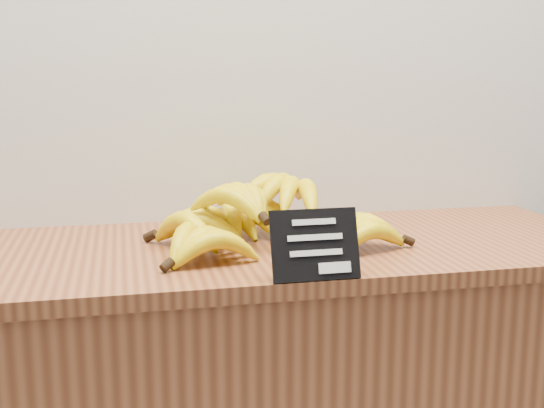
# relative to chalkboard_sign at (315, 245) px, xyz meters

# --- Properties ---
(counter_top) EXTENTS (1.42, 0.54, 0.03)m
(counter_top) POSITION_rel_chalkboard_sign_xyz_m (-0.03, 0.25, -0.07)
(counter_top) COLOR brown
(counter_top) RESTS_ON counter
(chalkboard_sign) EXTENTS (0.15, 0.04, 0.12)m
(chalkboard_sign) POSITION_rel_chalkboard_sign_xyz_m (0.00, 0.00, 0.00)
(chalkboard_sign) COLOR black
(chalkboard_sign) RESTS_ON counter_top
(banana_pile) EXTENTS (0.51, 0.39, 0.12)m
(banana_pile) POSITION_rel_chalkboard_sign_xyz_m (-0.05, 0.26, -0.01)
(banana_pile) COLOR yellow
(banana_pile) RESTS_ON counter_top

